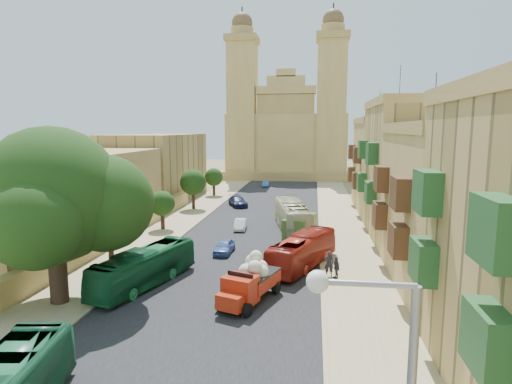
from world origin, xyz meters
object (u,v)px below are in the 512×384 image
(church, at_px, (287,135))
(bus_cream_east, at_px, (292,215))
(car_white_a, at_px, (240,224))
(street_tree_b, at_px, (162,204))
(olive_pickup, at_px, (300,227))
(car_white_b, at_px, (287,206))
(red_truck, at_px, (250,281))
(bus_green_north, at_px, (145,267))
(street_tree_d, at_px, (214,177))
(car_blue_a, at_px, (224,247))
(ficus_tree, at_px, (55,200))
(car_blue_b, at_px, (266,184))
(pedestrian_a, at_px, (329,264))
(street_tree_c, at_px, (193,182))
(car_dkblue, at_px, (238,201))
(car_cream, at_px, (294,229))
(bus_red_east, at_px, (303,251))
(pedestrian_c, at_px, (336,268))
(street_tree_a, at_px, (110,223))

(church, bearing_deg, bus_cream_east, -85.68)
(car_white_a, bearing_deg, street_tree_b, -177.97)
(olive_pickup, distance_m, car_white_b, 13.87)
(red_truck, height_order, bus_green_north, red_truck)
(car_white_a, bearing_deg, bus_green_north, -106.34)
(church, bearing_deg, car_white_a, -91.68)
(street_tree_d, xyz_separation_m, car_white_a, (8.43, -23.06, -2.44))
(bus_cream_east, bearing_deg, car_blue_a, 49.84)
(red_truck, bearing_deg, car_blue_a, 110.47)
(ficus_tree, bearing_deg, car_blue_a, 56.19)
(car_blue_b, bearing_deg, street_tree_b, -104.00)
(car_blue_b, bearing_deg, red_truck, -87.15)
(car_white_a, bearing_deg, pedestrian_a, -60.95)
(street_tree_c, bearing_deg, bus_cream_east, -36.32)
(bus_green_north, height_order, bus_cream_east, bus_cream_east)
(ficus_tree, bearing_deg, car_dkblue, 81.71)
(car_cream, bearing_deg, bus_red_east, 79.40)
(pedestrian_c, bearing_deg, red_truck, -70.40)
(pedestrian_c, bearing_deg, car_dkblue, -178.93)
(street_tree_b, distance_m, pedestrian_a, 21.77)
(olive_pickup, relative_size, pedestrian_a, 2.85)
(olive_pickup, bearing_deg, street_tree_c, 138.39)
(car_blue_a, distance_m, car_blue_b, 43.92)
(olive_pickup, height_order, car_white_a, olive_pickup)
(street_tree_c, relative_size, bus_green_north, 0.58)
(bus_green_north, bearing_deg, ficus_tree, -123.60)
(church, height_order, pedestrian_a, church)
(olive_pickup, bearing_deg, car_white_a, 161.19)
(street_tree_b, bearing_deg, bus_green_north, -74.04)
(pedestrian_c, bearing_deg, street_tree_d, -176.92)
(bus_green_north, relative_size, car_dkblue, 1.96)
(bus_red_east, bearing_deg, car_dkblue, -47.20)
(red_truck, xyz_separation_m, olive_pickup, (2.55, 17.07, -0.36))
(street_tree_a, height_order, pedestrian_a, street_tree_a)
(ficus_tree, relative_size, car_white_a, 3.22)
(street_tree_b, bearing_deg, bus_cream_east, 6.95)
(olive_pickup, xyz_separation_m, car_dkblue, (-9.29, 16.04, -0.32))
(street_tree_b, height_order, street_tree_d, street_tree_d)
(ficus_tree, bearing_deg, street_tree_c, 91.07)
(church, xyz_separation_m, car_dkblue, (-4.34, -39.86, -8.82))
(street_tree_c, relative_size, olive_pickup, 1.00)
(street_tree_c, xyz_separation_m, pedestrian_c, (18.01, -25.24, -2.84))
(red_truck, xyz_separation_m, bus_cream_east, (1.60, 20.06, 0.16))
(car_white_a, bearing_deg, bus_red_east, -63.42)
(bus_green_north, relative_size, car_white_a, 2.76)
(red_truck, bearing_deg, car_blue_b, 95.47)
(red_truck, distance_m, car_cream, 17.84)
(car_cream, height_order, car_white_b, car_cream)
(pedestrian_c, bearing_deg, bus_red_east, -156.11)
(church, bearing_deg, street_tree_c, -103.21)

